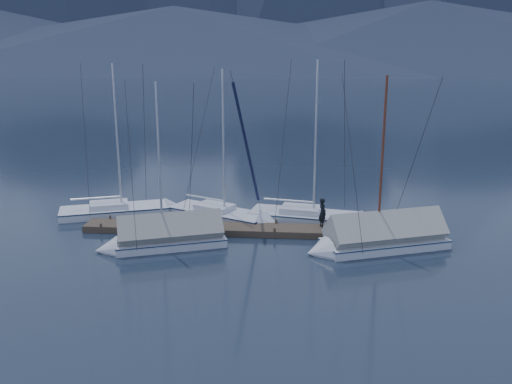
# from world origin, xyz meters

# --- Properties ---
(ground) EXTENTS (1000.00, 1000.00, 0.00)m
(ground) POSITION_xyz_m (0.00, 0.00, 0.00)
(ground) COLOR black
(ground) RESTS_ON ground
(dock) EXTENTS (18.00, 1.50, 0.54)m
(dock) POSITION_xyz_m (0.00, 2.00, 0.11)
(dock) COLOR #382D23
(dock) RESTS_ON ground
(mooring_posts) EXTENTS (15.12, 1.52, 0.35)m
(mooring_posts) POSITION_xyz_m (-0.50, 2.00, 0.35)
(mooring_posts) COLOR #382D23
(mooring_posts) RESTS_ON ground
(sailboat_open_left) EXTENTS (7.33, 4.33, 9.37)m
(sailboat_open_left) POSITION_xyz_m (-7.57, 4.88, 0.16)
(sailboat_open_left) COLOR silver
(sailboat_open_left) RESTS_ON ground
(sailboat_open_mid) EXTENTS (7.02, 4.73, 9.08)m
(sailboat_open_mid) POSITION_xyz_m (-1.55, 4.13, 0.16)
(sailboat_open_mid) COLOR silver
(sailboat_open_mid) RESTS_ON ground
(sailboat_open_right) EXTENTS (7.51, 3.50, 9.59)m
(sailboat_open_right) POSITION_xyz_m (3.50, 4.22, 0.17)
(sailboat_open_right) COLOR silver
(sailboat_open_right) RESTS_ON ground
(sailboat_covered_near) EXTENTS (7.23, 4.39, 9.02)m
(sailboat_covered_near) POSITION_xyz_m (5.83, 0.19, 0.45)
(sailboat_covered_near) COLOR silver
(sailboat_covered_near) RESTS_ON ground
(sailboat_covered_far) EXTENTS (6.39, 3.85, 8.61)m
(sailboat_covered_far) POSITION_xyz_m (-4.39, -0.48, 0.42)
(sailboat_covered_far) COLOR silver
(sailboat_covered_far) RESTS_ON ground
(person) EXTENTS (0.56, 0.66, 1.53)m
(person) POSITION_xyz_m (3.41, 2.31, 1.10)
(person) COLOR black
(person) RESTS_ON dock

